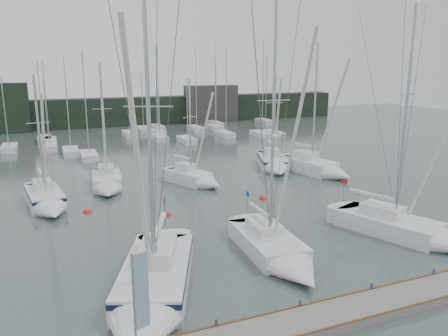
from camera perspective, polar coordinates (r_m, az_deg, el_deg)
The scene contains 18 objects.
ground at distance 24.85m, azimuth 8.78°, elevation -12.82°, with size 160.00×160.00×0.00m, color #42514D.
dock at distance 21.18m, azimuth 16.11°, elevation -17.56°, with size 24.00×2.00×0.40m, color #60605B.
far_treeline at distance 82.24m, azimuth -14.11°, elevation 7.12°, with size 90.00×4.00×5.00m, color black.
far_building_right at distance 84.71m, azimuth -1.70°, elevation 8.36°, with size 10.00×3.00×7.00m, color #3A3835.
mast_forest at distance 66.62m, azimuth -13.10°, elevation 4.03°, with size 55.27×25.20×14.86m.
sailboat_near_left at distance 20.97m, azimuth -9.60°, elevation -16.12°, with size 6.87×11.02×15.36m.
sailboat_near_center at distance 25.10m, azimuth 7.45°, elevation -11.22°, with size 3.31×9.04×15.30m.
sailboat_near_right at distance 30.42m, azimuth 24.02°, elevation -7.74°, with size 6.05×9.73×15.44m.
sailboat_mid_a at distance 36.41m, azimuth -22.07°, elevation -4.10°, with size 3.43×7.96×10.98m.
sailboat_mid_b at distance 39.99m, azimuth -15.01°, elevation -2.07°, with size 3.24×7.36×11.87m.
sailboat_mid_c at distance 40.42m, azimuth -3.51°, elevation -1.50°, with size 4.70×6.79×10.38m.
sailboat_mid_d at distance 46.43m, azimuth 6.57°, elevation 0.47°, with size 5.14×8.43×11.73m.
sailboat_mid_e at distance 45.09m, azimuth 12.48°, elevation -0.10°, with size 4.59×8.74×13.89m.
buoy_a at distance 32.88m, azimuth -7.34°, elevation -6.11°, with size 0.53×0.53×0.53m, color red.
buoy_b at distance 36.55m, azimuth 5.10°, elevation -4.04°, with size 0.62×0.62×0.62m, color red.
buoy_c at distance 34.78m, azimuth -17.42°, elevation -5.53°, with size 0.62×0.62×0.62m, color red.
dock_banner at distance 16.20m, azimuth -11.03°, elevation -16.31°, with size 0.62×0.27×4.31m.
seagull at distance 20.69m, azimuth 6.68°, elevation 4.19°, with size 1.02×0.48×0.20m.
Camera 1 is at (-11.80, -18.95, 10.91)m, focal length 35.00 mm.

